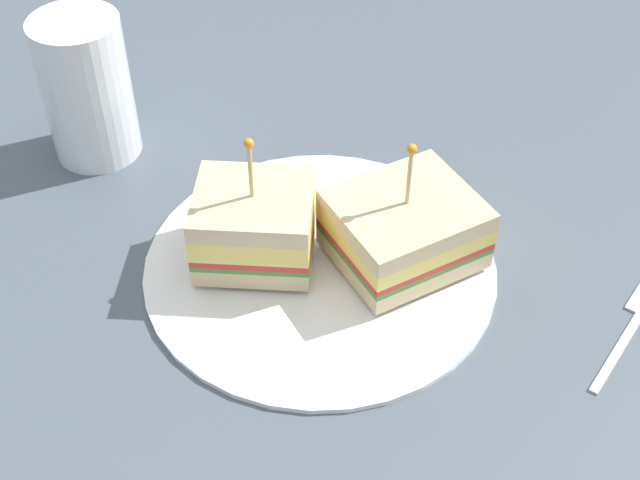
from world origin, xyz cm
name	(u,v)px	position (x,y,z in cm)	size (l,w,h in cm)	color
ground_plane	(320,278)	(0.00, 0.00, -1.00)	(119.68, 119.68, 2.00)	#4C5660
plate	(320,264)	(0.00, 0.00, 0.41)	(25.26, 25.26, 0.83)	white
sandwich_half_front	(254,225)	(-0.52, -4.62, 3.56)	(7.29, 8.26, 10.24)	beige
sandwich_half_back	(405,229)	(-1.01, 5.88, 3.27)	(12.13, 12.54, 9.82)	beige
drink_glass	(88,93)	(-13.01, -19.12, 5.54)	(7.03, 7.03, 11.96)	gold
fork	(640,313)	(3.34, 22.09, 0.18)	(11.52, 8.01, 0.35)	silver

